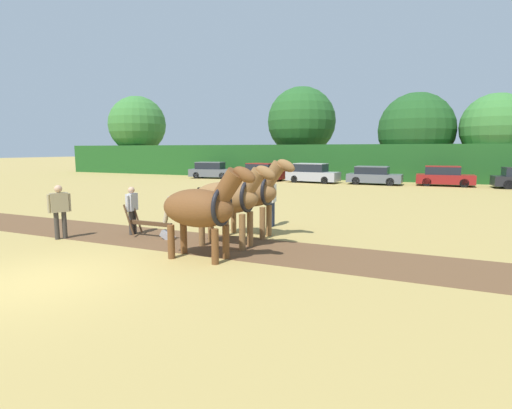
% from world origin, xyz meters
% --- Properties ---
extents(ground_plane, '(240.00, 240.00, 0.00)m').
position_xyz_m(ground_plane, '(0.00, 0.00, 0.00)').
color(ground_plane, '#A88E4C').
extents(plowed_furrow_strip, '(24.16, 2.62, 0.01)m').
position_xyz_m(plowed_furrow_strip, '(-1.49, 4.41, 0.00)').
color(plowed_furrow_strip, brown).
rests_on(plowed_furrow_strip, ground).
extents(hedgerow, '(65.68, 1.83, 3.19)m').
position_xyz_m(hedgerow, '(0.00, 31.42, 1.60)').
color(hedgerow, '#1E511E').
rests_on(hedgerow, ground).
extents(tree_far_left, '(6.83, 6.83, 9.14)m').
position_xyz_m(tree_far_left, '(-25.78, 33.79, 5.71)').
color(tree_far_left, '#4C3823').
rests_on(tree_far_left, ground).
extents(tree_left, '(7.22, 7.22, 9.33)m').
position_xyz_m(tree_left, '(-5.69, 36.09, 5.71)').
color(tree_left, brown).
rests_on(tree_left, ground).
extents(tree_center_left, '(6.74, 6.74, 7.84)m').
position_xyz_m(tree_center_left, '(5.83, 33.99, 4.47)').
color(tree_center_left, brown).
rests_on(tree_center_left, ground).
extents(tree_center, '(5.54, 5.54, 7.35)m').
position_xyz_m(tree_center, '(11.98, 33.20, 4.57)').
color(tree_center, brown).
rests_on(tree_center, ground).
extents(draft_horse_lead_left, '(2.70, 1.02, 2.43)m').
position_xyz_m(draft_horse_lead_left, '(2.26, 2.96, 1.32)').
color(draft_horse_lead_left, brown).
rests_on(draft_horse_lead_left, ground).
extents(draft_horse_lead_right, '(2.65, 0.94, 2.40)m').
position_xyz_m(draft_horse_lead_right, '(2.24, 4.43, 1.39)').
color(draft_horse_lead_right, brown).
rests_on(draft_horse_lead_right, ground).
extents(draft_horse_trail_left, '(2.69, 0.98, 2.54)m').
position_xyz_m(draft_horse_trail_left, '(2.25, 5.90, 1.42)').
color(draft_horse_trail_left, brown).
rests_on(draft_horse_trail_left, ground).
extents(plow, '(1.76, 0.46, 1.13)m').
position_xyz_m(plow, '(-0.38, 4.42, 0.32)').
color(plow, '#4C331E').
rests_on(plow, ground).
extents(farmer_at_plow, '(0.29, 0.62, 1.55)m').
position_xyz_m(farmer_at_plow, '(-1.40, 4.60, 0.89)').
color(farmer_at_plow, '#38332D').
rests_on(farmer_at_plow, ground).
extents(farmer_beside_team, '(0.26, 0.69, 1.75)m').
position_xyz_m(farmer_beside_team, '(2.26, 7.70, 1.03)').
color(farmer_beside_team, '#28334C').
rests_on(farmer_beside_team, ground).
extents(farmer_onlooker_left, '(0.41, 0.60, 1.67)m').
position_xyz_m(farmer_onlooker_left, '(-2.95, 3.15, 0.97)').
color(farmer_onlooker_left, '#38332D').
rests_on(farmer_onlooker_left, ground).
extents(parked_car_far_left, '(4.46, 2.51, 1.55)m').
position_xyz_m(parked_car_far_left, '(-11.99, 27.84, 0.74)').
color(parked_car_far_left, '#565B66').
rests_on(parked_car_far_left, ground).
extents(parked_car_left, '(4.40, 2.56, 1.52)m').
position_xyz_m(parked_car_left, '(-6.50, 27.54, 0.73)').
color(parked_car_left, maroon).
rests_on(parked_car_left, ground).
extents(parked_car_center_left, '(4.43, 2.16, 1.60)m').
position_xyz_m(parked_car_center_left, '(-1.74, 26.80, 0.76)').
color(parked_car_center_left, '#9E9EA8').
rests_on(parked_car_center_left, ground).
extents(parked_car_center, '(4.16, 1.85, 1.44)m').
position_xyz_m(parked_car_center, '(3.19, 27.04, 0.69)').
color(parked_car_center, '#565B66').
rests_on(parked_car_center, ground).
extents(parked_car_center_right, '(4.07, 1.79, 1.51)m').
position_xyz_m(parked_car_center_right, '(8.24, 27.84, 0.72)').
color(parked_car_center_right, maroon).
rests_on(parked_car_center_right, ground).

